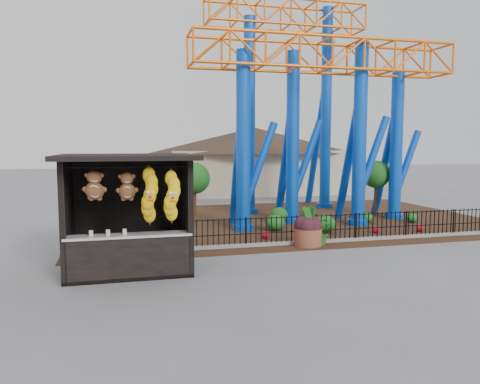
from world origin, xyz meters
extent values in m
plane|color=slate|center=(0.00, 0.00, 0.00)|extent=(120.00, 120.00, 0.00)
cube|color=#331E11|center=(4.00, 8.00, 0.01)|extent=(18.00, 12.00, 0.02)
cube|color=gray|center=(4.00, 3.00, 0.06)|extent=(18.00, 0.18, 0.12)
cube|color=black|center=(-3.00, 1.20, 0.05)|extent=(3.20, 2.60, 0.10)
cube|color=black|center=(-3.00, 2.44, 1.50)|extent=(3.20, 0.12, 3.00)
cube|color=black|center=(-4.54, 1.20, 1.50)|extent=(0.12, 2.60, 3.00)
cube|color=black|center=(-1.46, 1.20, 1.50)|extent=(0.12, 2.60, 3.00)
cube|color=black|center=(-3.00, 0.95, 3.06)|extent=(3.50, 3.40, 0.12)
cube|color=black|center=(-4.53, -0.03, 1.50)|extent=(0.14, 0.14, 3.00)
cube|color=black|center=(-1.47, -0.03, 1.50)|extent=(0.14, 0.14, 3.00)
cube|color=black|center=(-3.00, 0.15, 0.55)|extent=(3.00, 0.50, 1.10)
cube|color=#BCBCC1|center=(-3.00, 0.15, 1.12)|extent=(3.10, 0.55, 0.06)
cylinder|color=black|center=(-3.00, -0.25, 2.85)|extent=(2.90, 0.04, 0.04)
cylinder|color=blue|center=(1.50, 6.00, 3.50)|extent=(0.56, 0.56, 7.00)
cylinder|color=blue|center=(1.50, 6.00, 0.12)|extent=(0.84, 0.84, 0.24)
cylinder|color=blue|center=(4.00, 7.20, 3.65)|extent=(0.56, 0.56, 7.30)
cylinder|color=blue|center=(4.00, 7.20, 0.12)|extent=(0.84, 0.84, 0.24)
cylinder|color=blue|center=(6.50, 6.00, 3.75)|extent=(0.56, 0.56, 7.50)
cylinder|color=blue|center=(6.50, 6.00, 0.12)|extent=(0.84, 0.84, 0.24)
cylinder|color=blue|center=(9.00, 7.20, 3.30)|extent=(0.56, 0.56, 6.60)
cylinder|color=blue|center=(9.00, 7.20, 0.12)|extent=(0.84, 0.84, 0.24)
cylinder|color=blue|center=(3.00, 10.50, 4.75)|extent=(0.56, 0.56, 9.50)
cylinder|color=blue|center=(3.00, 10.50, 0.12)|extent=(0.84, 0.84, 0.24)
cylinder|color=blue|center=(7.50, 11.50, 5.25)|extent=(0.56, 0.56, 10.50)
cylinder|color=blue|center=(7.50, 11.50, 0.12)|extent=(0.84, 0.84, 0.24)
cylinder|color=blue|center=(1.50, 6.90, 2.62)|extent=(0.36, 2.21, 5.85)
cylinder|color=blue|center=(2.20, 6.30, 2.45)|extent=(1.62, 0.32, 3.73)
cylinder|color=blue|center=(4.00, 8.10, 2.74)|extent=(0.36, 2.29, 6.10)
cylinder|color=blue|center=(4.70, 7.50, 2.55)|extent=(1.67, 0.32, 3.88)
cylinder|color=blue|center=(6.50, 6.90, 2.81)|extent=(0.36, 2.34, 6.26)
cylinder|color=blue|center=(7.20, 6.30, 2.62)|extent=(1.71, 0.32, 3.99)
cylinder|color=blue|center=(9.00, 8.10, 2.47)|extent=(0.36, 2.10, 5.53)
cylinder|color=blue|center=(9.70, 7.50, 2.31)|extent=(1.54, 0.32, 3.52)
cylinder|color=brown|center=(2.86, 2.70, 0.30)|extent=(1.19, 1.19, 0.60)
ellipsoid|color=black|center=(2.86, 2.70, 0.92)|extent=(0.70, 0.70, 0.64)
imported|color=#255B1A|center=(3.31, 2.70, 0.46)|extent=(0.92, 0.83, 0.93)
ellipsoid|color=#1B5519|center=(2.68, 5.56, 0.33)|extent=(0.79, 0.79, 0.63)
ellipsoid|color=#1B5519|center=(4.39, 4.72, 0.36)|extent=(0.86, 0.86, 0.69)
ellipsoid|color=#1B5519|center=(7.12, 6.40, 0.25)|extent=(0.57, 0.57, 0.46)
ellipsoid|color=#1B5519|center=(3.51, 7.38, 0.35)|extent=(0.83, 0.83, 0.66)
ellipsoid|color=#1B5519|center=(9.08, 5.92, 0.22)|extent=(0.50, 0.50, 0.40)
sphere|color=red|center=(1.81, 4.08, 0.16)|extent=(0.28, 0.28, 0.28)
sphere|color=red|center=(3.76, 4.42, 0.16)|extent=(0.28, 0.28, 0.28)
sphere|color=red|center=(6.23, 4.12, 0.16)|extent=(0.28, 0.28, 0.28)
sphere|color=red|center=(8.06, 3.97, 0.16)|extent=(0.28, 0.28, 0.28)
cube|color=#BFAD8C|center=(6.00, 20.00, 1.50)|extent=(12.00, 6.00, 3.00)
cone|color=#332319|center=(6.00, 20.00, 3.90)|extent=(15.00, 15.00, 1.80)
camera|label=1|loc=(-3.17, -11.66, 3.36)|focal=35.00mm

